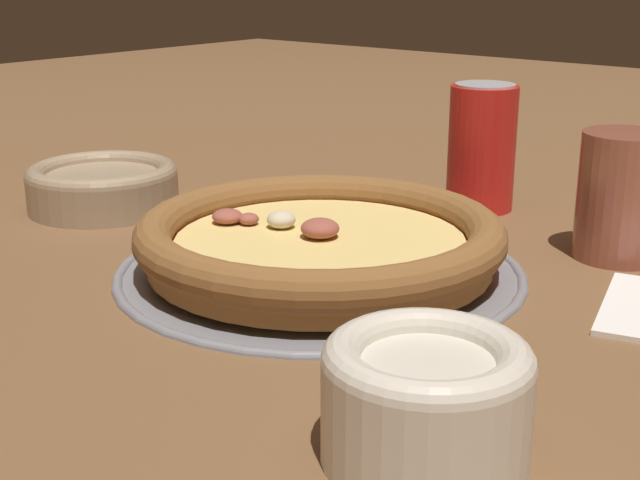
% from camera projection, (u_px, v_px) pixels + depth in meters
% --- Properties ---
extents(ground_plane, '(3.00, 3.00, 0.00)m').
position_uv_depth(ground_plane, '(320.00, 272.00, 0.71)').
color(ground_plane, brown).
extents(pizza_tray, '(0.33, 0.33, 0.01)m').
position_uv_depth(pizza_tray, '(320.00, 269.00, 0.71)').
color(pizza_tray, gray).
rests_on(pizza_tray, ground_plane).
extents(pizza, '(0.29, 0.29, 0.04)m').
position_uv_depth(pizza, '(320.00, 239.00, 0.70)').
color(pizza, '#A86B33').
rests_on(pizza, pizza_tray).
extents(bowl_near, '(0.15, 0.15, 0.05)m').
position_uv_depth(bowl_near, '(103.00, 185.00, 0.88)').
color(bowl_near, '#9E8466').
rests_on(bowl_near, ground_plane).
extents(bowl_far, '(0.10, 0.10, 0.06)m').
position_uv_depth(bowl_far, '(426.00, 397.00, 0.44)').
color(bowl_far, beige).
rests_on(bowl_far, ground_plane).
extents(drinking_cup, '(0.07, 0.07, 0.11)m').
position_uv_depth(drinking_cup, '(622.00, 196.00, 0.73)').
color(drinking_cup, brown).
rests_on(drinking_cup, ground_plane).
extents(beverage_can, '(0.07, 0.07, 0.12)m').
position_uv_depth(beverage_can, '(484.00, 148.00, 0.87)').
color(beverage_can, red).
rests_on(beverage_can, ground_plane).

